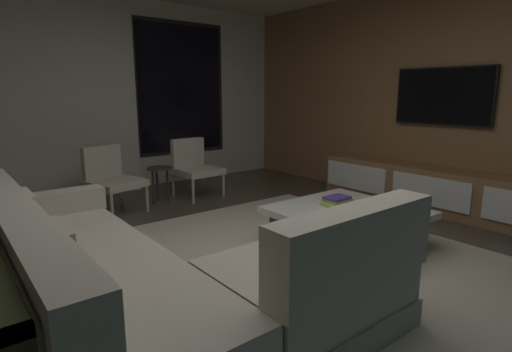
{
  "coord_description": "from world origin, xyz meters",
  "views": [
    {
      "loc": [
        -1.79,
        -2.16,
        1.39
      ],
      "look_at": [
        0.25,
        0.39,
        0.71
      ],
      "focal_mm": 28.33,
      "sensor_mm": 36.0,
      "label": 1
    }
  ],
  "objects_px": {
    "side_stool": "(160,174)",
    "media_console": "(443,192)",
    "accent_chair_near_window": "(194,165)",
    "coffee_table": "(347,227)",
    "mounted_tv": "(443,96)",
    "sectional_couch": "(147,283)",
    "accent_chair_by_curtain": "(111,176)",
    "book_stack_on_coffee_table": "(337,201)"
  },
  "relations": [
    {
      "from": "side_stool",
      "to": "media_console",
      "type": "height_order",
      "value": "media_console"
    },
    {
      "from": "accent_chair_near_window",
      "to": "media_console",
      "type": "xyz_separation_m",
      "value": [
        1.86,
        -2.52,
        -0.18
      ]
    },
    {
      "from": "coffee_table",
      "to": "accent_chair_near_window",
      "type": "relative_size",
      "value": 1.49
    },
    {
      "from": "mounted_tv",
      "to": "side_stool",
      "type": "bearing_deg",
      "value": 137.83
    },
    {
      "from": "sectional_couch",
      "to": "media_console",
      "type": "bearing_deg",
      "value": 1.41
    },
    {
      "from": "coffee_table",
      "to": "media_console",
      "type": "bearing_deg",
      "value": -0.24
    },
    {
      "from": "coffee_table",
      "to": "accent_chair_near_window",
      "type": "xyz_separation_m",
      "value": [
        -0.12,
        2.52,
        0.25
      ]
    },
    {
      "from": "coffee_table",
      "to": "accent_chair_by_curtain",
      "type": "relative_size",
      "value": 1.49
    },
    {
      "from": "sectional_couch",
      "to": "accent_chair_near_window",
      "type": "distance_m",
      "value": 3.2
    },
    {
      "from": "side_stool",
      "to": "media_console",
      "type": "bearing_deg",
      "value": -46.63
    },
    {
      "from": "coffee_table",
      "to": "side_stool",
      "type": "xyz_separation_m",
      "value": [
        -0.64,
        2.5,
        0.19
      ]
    },
    {
      "from": "accent_chair_near_window",
      "to": "media_console",
      "type": "relative_size",
      "value": 0.25
    },
    {
      "from": "book_stack_on_coffee_table",
      "to": "accent_chair_by_curtain",
      "type": "bearing_deg",
      "value": 120.0
    },
    {
      "from": "sectional_couch",
      "to": "media_console",
      "type": "height_order",
      "value": "sectional_couch"
    },
    {
      "from": "coffee_table",
      "to": "book_stack_on_coffee_table",
      "type": "xyz_separation_m",
      "value": [
        0.04,
        0.16,
        0.21
      ]
    },
    {
      "from": "accent_chair_near_window",
      "to": "side_stool",
      "type": "distance_m",
      "value": 0.52
    },
    {
      "from": "coffee_table",
      "to": "book_stack_on_coffee_table",
      "type": "relative_size",
      "value": 4.01
    },
    {
      "from": "sectional_couch",
      "to": "coffee_table",
      "type": "height_order",
      "value": "sectional_couch"
    },
    {
      "from": "sectional_couch",
      "to": "mounted_tv",
      "type": "distance_m",
      "value": 4.03
    },
    {
      "from": "accent_chair_by_curtain",
      "to": "side_stool",
      "type": "bearing_deg",
      "value": 5.07
    },
    {
      "from": "coffee_table",
      "to": "book_stack_on_coffee_table",
      "type": "height_order",
      "value": "book_stack_on_coffee_table"
    },
    {
      "from": "sectional_couch",
      "to": "coffee_table",
      "type": "relative_size",
      "value": 2.16
    },
    {
      "from": "sectional_couch",
      "to": "mounted_tv",
      "type": "xyz_separation_m",
      "value": [
        3.87,
        0.29,
        1.06
      ]
    },
    {
      "from": "accent_chair_near_window",
      "to": "side_stool",
      "type": "relative_size",
      "value": 1.7
    },
    {
      "from": "sectional_couch",
      "to": "mounted_tv",
      "type": "relative_size",
      "value": 2.14
    },
    {
      "from": "accent_chair_near_window",
      "to": "accent_chair_by_curtain",
      "type": "xyz_separation_m",
      "value": [
        -1.16,
        -0.07,
        0.0
      ]
    },
    {
      "from": "book_stack_on_coffee_table",
      "to": "sectional_couch",
      "type": "bearing_deg",
      "value": -172.77
    },
    {
      "from": "coffee_table",
      "to": "side_stool",
      "type": "bearing_deg",
      "value": 104.33
    },
    {
      "from": "accent_chair_near_window",
      "to": "mounted_tv",
      "type": "distance_m",
      "value": 3.22
    },
    {
      "from": "accent_chair_by_curtain",
      "to": "accent_chair_near_window",
      "type": "bearing_deg",
      "value": 3.51
    },
    {
      "from": "media_console",
      "to": "mounted_tv",
      "type": "bearing_deg",
      "value": 47.61
    },
    {
      "from": "sectional_couch",
      "to": "accent_chair_by_curtain",
      "type": "xyz_separation_m",
      "value": [
        0.68,
        2.54,
        0.14
      ]
    },
    {
      "from": "sectional_couch",
      "to": "accent_chair_by_curtain",
      "type": "height_order",
      "value": "sectional_couch"
    },
    {
      "from": "book_stack_on_coffee_table",
      "to": "media_console",
      "type": "bearing_deg",
      "value": -5.5
    },
    {
      "from": "side_stool",
      "to": "coffee_table",
      "type": "bearing_deg",
      "value": -75.67
    },
    {
      "from": "sectional_couch",
      "to": "coffee_table",
      "type": "bearing_deg",
      "value": 2.87
    },
    {
      "from": "book_stack_on_coffee_table",
      "to": "media_console",
      "type": "height_order",
      "value": "media_console"
    },
    {
      "from": "media_console",
      "to": "accent_chair_near_window",
      "type": "bearing_deg",
      "value": 126.33
    },
    {
      "from": "side_stool",
      "to": "accent_chair_near_window",
      "type": "bearing_deg",
      "value": 1.55
    },
    {
      "from": "accent_chair_near_window",
      "to": "side_stool",
      "type": "height_order",
      "value": "accent_chair_near_window"
    },
    {
      "from": "side_stool",
      "to": "mounted_tv",
      "type": "height_order",
      "value": "mounted_tv"
    },
    {
      "from": "coffee_table",
      "to": "mounted_tv",
      "type": "xyz_separation_m",
      "value": [
        1.91,
        0.19,
        1.16
      ]
    }
  ]
}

